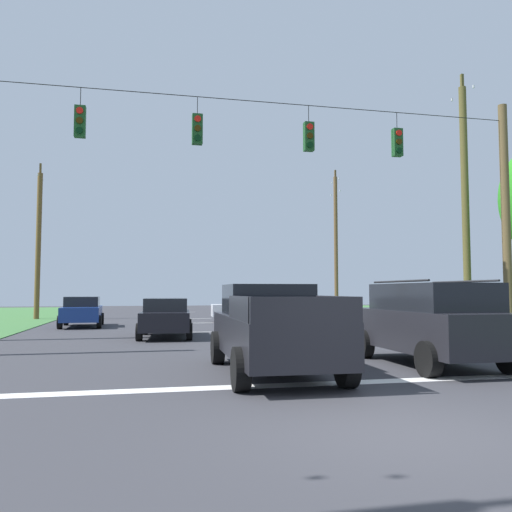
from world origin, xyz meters
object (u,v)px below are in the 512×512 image
Objects in this scene: overhead_signal_span at (253,199)px; utility_pole_far_right at (336,242)px; distant_car_far_parked at (82,311)px; utility_pole_mid_right at (465,205)px; pickup_truck at (272,329)px; utility_pole_far_left at (38,244)px; suv_black at (430,321)px; distant_car_crossing_white at (248,308)px; distant_car_oncoming at (166,317)px.

overhead_signal_span is 21.73m from utility_pole_far_right.
utility_pole_mid_right is (16.57, -7.91, 4.72)m from distant_car_far_parked.
utility_pole_far_left is at bearing 110.95° from pickup_truck.
pickup_truck is 0.52× the size of utility_pole_far_right.
overhead_signal_span reaches higher than suv_black.
pickup_truck is 26.58m from utility_pole_far_left.
suv_black is 18.78m from distant_car_crossing_white.
suv_black is at bearing -105.82° from utility_pole_far_right.
utility_pole_far_left reaches higher than suv_black.
distant_car_crossing_white is 10.86m from distant_car_oncoming.
pickup_truck is (-0.58, -4.81, -3.73)m from overhead_signal_span.
pickup_truck reaches higher than distant_car_oncoming.
distant_car_far_parked is (-3.88, 7.02, 0.00)m from distant_car_oncoming.
suv_black reaches higher than pickup_truck.
suv_black is 0.46× the size of utility_pole_far_right.
overhead_signal_span is 3.87× the size of suv_black.
utility_pole_far_left is (-9.40, 24.55, 3.90)m from pickup_truck.
distant_car_crossing_white and distant_car_far_parked have the same top height.
overhead_signal_span reaches higher than pickup_truck.
overhead_signal_span is 6.11m from pickup_truck.
suv_black is at bearing 5.11° from pickup_truck.
utility_pole_far_right is (-0.06, 15.30, -0.16)m from utility_pole_mid_right.
utility_pole_far_right is 20.15m from utility_pole_far_left.
utility_pole_far_left is at bearing 178.44° from utility_pole_far_right.
distant_car_crossing_white is at bearing 15.41° from distant_car_far_parked.
distant_car_oncoming is at bearing 175.95° from utility_pole_mid_right.
utility_pole_mid_right is at bearing -54.38° from distant_car_crossing_white.
distant_car_crossing_white is (3.34, 19.13, -0.18)m from pickup_truck.
utility_pole_far_left reaches higher than distant_car_crossing_white.
utility_pole_far_left reaches higher than overhead_signal_span.
distant_car_crossing_white is (2.76, 14.32, -3.91)m from overhead_signal_span.
utility_pole_mid_right is at bearing -25.53° from distant_car_far_parked.
pickup_truck is 4.06m from suv_black.
suv_black is 10.98m from distant_car_oncoming.
overhead_signal_span is at bearing 127.92° from suv_black.
utility_pole_far_left is (-12.74, 5.42, 4.08)m from distant_car_crossing_white.
overhead_signal_span reaches higher than distant_car_far_parked.
utility_pole_far_right is 1.04× the size of utility_pole_far_left.
overhead_signal_span is 4.21× the size of distant_car_crossing_white.
distant_car_oncoming is at bearing -63.29° from utility_pole_far_left.
utility_pole_far_right is (6.70, 23.64, 4.29)m from suv_black.
utility_pole_far_right is at bearing 48.77° from distant_car_oncoming.
suv_black is 1.10× the size of distant_car_far_parked.
distant_car_oncoming and distant_car_far_parked have the same top height.
distant_car_oncoming is at bearing -131.23° from utility_pole_far_right.
utility_pole_far_left is (-3.64, 7.93, 4.08)m from distant_car_far_parked.
pickup_truck is at bearing -96.84° from overhead_signal_span.
utility_pole_far_left reaches higher than pickup_truck.
utility_pole_far_right is at bearing 90.24° from utility_pole_mid_right.
utility_pole_far_right reaches higher than distant_car_crossing_white.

